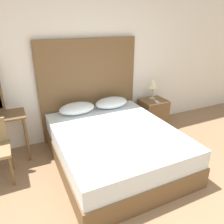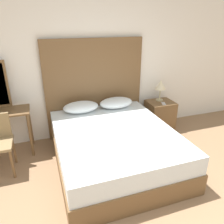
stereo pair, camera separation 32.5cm
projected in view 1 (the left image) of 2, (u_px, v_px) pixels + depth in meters
The scene contains 9 objects.
wall_back at pixel (89, 64), 3.94m from camera, with size 10.00×0.06×2.70m.
bed at pixel (115, 146), 3.38m from camera, with size 1.74×2.10×0.58m.
headboard at pixel (90, 89), 4.04m from camera, with size 1.83×0.05×1.81m.
pillow_left at pixel (77, 108), 3.79m from camera, with size 0.63×0.34×0.20m.
pillow_right at pixel (111, 103), 4.05m from camera, with size 0.63×0.34×0.20m.
phone_on_bed at pixel (91, 134), 3.13m from camera, with size 0.16×0.16×0.01m.
nightstand at pixel (153, 113), 4.55m from camera, with size 0.52×0.45×0.59m.
table_lamp at pixel (153, 84), 4.40m from camera, with size 0.21×0.21×0.42m.
phone_on_nightstand at pixel (157, 102), 4.34m from camera, with size 0.11×0.16×0.01m.
Camera 1 is at (-1.32, -1.02, 2.10)m, focal length 35.00 mm.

